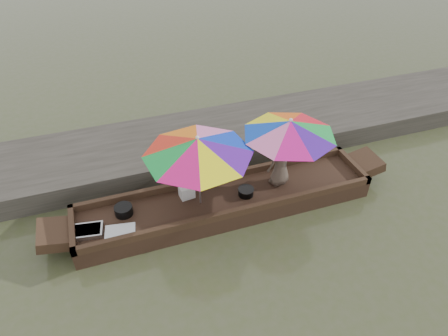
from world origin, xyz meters
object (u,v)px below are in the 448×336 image
object	(u,v)px
cooking_pot	(124,210)
vendor	(280,160)
boat_hull	(226,203)
supply_bag	(187,192)
umbrella_bow	(199,171)
umbrella_stern	(287,153)
charcoal_grill	(246,192)
tray_scallop	(120,232)
tray_crayfish	(88,231)

from	to	relation	value
cooking_pot	vendor	distance (m)	3.18
boat_hull	vendor	xyz separation A→B (m)	(1.17, 0.07, 0.74)
supply_bag	umbrella_bow	world-z (taller)	umbrella_bow
supply_bag	umbrella_stern	world-z (taller)	umbrella_stern
umbrella_bow	charcoal_grill	bearing A→B (deg)	-4.91
boat_hull	umbrella_stern	distance (m)	1.58
tray_scallop	boat_hull	bearing A→B (deg)	8.45
cooking_pot	charcoal_grill	world-z (taller)	cooking_pot
boat_hull	tray_crayfish	size ratio (longest dim) A/B	11.09
umbrella_bow	vendor	bearing A→B (deg)	2.25
charcoal_grill	vendor	size ratio (longest dim) A/B	0.26
tray_scallop	umbrella_stern	distance (m)	3.46
tray_crayfish	umbrella_bow	size ratio (longest dim) A/B	0.27
supply_bag	umbrella_stern	size ratio (longest dim) A/B	0.16
umbrella_bow	supply_bag	bearing A→B (deg)	128.55
boat_hull	charcoal_grill	xyz separation A→B (m)	(0.40, -0.08, 0.25)
cooking_pot	umbrella_stern	size ratio (longest dim) A/B	0.19
cooking_pot	vendor	size ratio (longest dim) A/B	0.30
charcoal_grill	umbrella_bow	xyz separation A→B (m)	(-0.92, 0.08, 0.70)
umbrella_bow	boat_hull	bearing A→B (deg)	0.00
cooking_pot	tray_scallop	bearing A→B (deg)	-105.47
umbrella_bow	umbrella_stern	xyz separation A→B (m)	(1.78, 0.00, 0.00)
supply_bag	vendor	distance (m)	1.96
cooking_pot	charcoal_grill	distance (m)	2.38
tray_crayfish	cooking_pot	bearing A→B (deg)	22.27
vendor	umbrella_bow	world-z (taller)	umbrella_bow
tray_crayfish	umbrella_stern	distance (m)	3.99
umbrella_stern	tray_crayfish	bearing A→B (deg)	-178.42
charcoal_grill	umbrella_stern	xyz separation A→B (m)	(0.86, 0.08, 0.70)
boat_hull	charcoal_grill	bearing A→B (deg)	-11.20
supply_bag	cooking_pot	bearing A→B (deg)	-176.20
boat_hull	tray_scallop	distance (m)	2.14
boat_hull	cooking_pot	bearing A→B (deg)	175.02
vendor	umbrella_bow	size ratio (longest dim) A/B	0.57
cooking_pot	supply_bag	world-z (taller)	supply_bag
umbrella_stern	tray_scallop	bearing A→B (deg)	-174.69
tray_crayfish	tray_scallop	size ratio (longest dim) A/B	1.00
vendor	umbrella_stern	distance (m)	0.23
tray_crayfish	umbrella_bow	distance (m)	2.26
tray_scallop	charcoal_grill	distance (m)	2.52
boat_hull	tray_scallop	world-z (taller)	tray_scallop
boat_hull	supply_bag	world-z (taller)	supply_bag
charcoal_grill	supply_bag	distance (m)	1.17
charcoal_grill	boat_hull	bearing A→B (deg)	168.80
cooking_pot	umbrella_bow	distance (m)	1.61
vendor	umbrella_bow	distance (m)	1.71
supply_bag	vendor	world-z (taller)	vendor
tray_crayfish	vendor	xyz separation A→B (m)	(3.83, 0.17, 0.52)
boat_hull	tray_crayfish	distance (m)	2.67
charcoal_grill	supply_bag	bearing A→B (deg)	163.44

